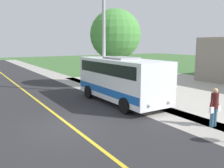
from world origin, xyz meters
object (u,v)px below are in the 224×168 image
at_px(street_light_pole, 102,30).
at_px(pedestrian_with_bags, 214,106).
at_px(shuttle_bus_front, 121,78).
at_px(tree_curbside, 115,35).

bearing_deg(street_light_pole, pedestrian_with_bags, 94.63).
relative_size(shuttle_bus_front, street_light_pole, 0.83).
height_order(shuttle_bus_front, tree_curbside, tree_curbside).
height_order(pedestrian_with_bags, tree_curbside, tree_curbside).
distance_m(pedestrian_with_bags, tree_curbside, 11.90).
relative_size(shuttle_bus_front, pedestrian_with_bags, 4.00).
relative_size(pedestrian_with_bags, street_light_pole, 0.21).
bearing_deg(pedestrian_with_bags, shuttle_bus_front, -80.05).
distance_m(shuttle_bus_front, pedestrian_with_bags, 6.21).
bearing_deg(shuttle_bus_front, pedestrian_with_bags, 99.95).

